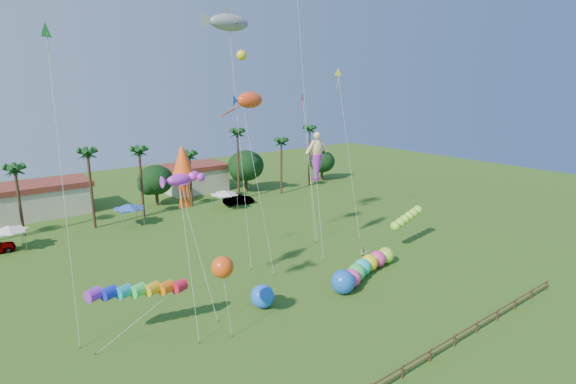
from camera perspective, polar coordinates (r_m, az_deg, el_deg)
ground at (r=37.70m, az=9.74°, el=-16.36°), size 160.00×160.00×0.00m
tree_line at (r=72.85m, az=-14.31°, el=1.81°), size 69.46×8.91×11.00m
buildings_row at (r=76.64m, az=-20.58°, el=0.19°), size 35.00×7.00×4.00m
tent_row at (r=62.94m, az=-19.37°, el=-1.82°), size 31.00×4.00×0.60m
fence at (r=34.28m, az=17.59°, el=-18.98°), size 36.12×0.12×1.00m
car_b at (r=71.42m, az=-6.32°, el=-0.95°), size 5.03×2.63×1.58m
spectator_b at (r=49.80m, az=9.56°, el=-7.63°), size 0.95×0.86×1.61m
caterpillar_inflatable at (r=45.28m, az=9.35°, el=-9.67°), size 10.89×4.54×2.23m
blue_ball at (r=39.40m, az=-3.26°, el=-13.09°), size 2.04×2.04×2.04m
rainbow_tube at (r=36.02m, az=-16.26°, el=-12.17°), size 8.36×2.18×3.87m
green_worm at (r=52.87m, az=13.47°, el=-4.23°), size 9.30×3.28×3.50m
orange_ball_kite at (r=33.41m, az=-8.32°, el=-9.42°), size 1.69×1.69×6.55m
merman_kite at (r=49.59m, az=3.66°, el=3.98°), size 2.73×3.97×13.10m
fish_kite at (r=47.23m, az=-4.86°, el=11.54°), size 4.59×7.05×17.94m
shark_kite at (r=49.06m, az=-7.48°, el=20.55°), size 6.27×7.37×25.76m
squid_kite at (r=38.20m, az=-13.13°, el=2.05°), size 1.85×5.85×13.76m
lobster_kite at (r=34.40m, az=-13.66°, el=1.52°), size 3.60×4.70×12.38m
delta_kite_red at (r=55.46m, az=1.87°, el=11.67°), size 2.00×5.26×17.67m
delta_kite_yellow at (r=55.92m, az=6.44°, el=14.39°), size 1.21×5.05×20.49m
delta_kite_green at (r=37.61m, az=-28.31°, el=16.99°), size 1.83×5.35×22.93m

